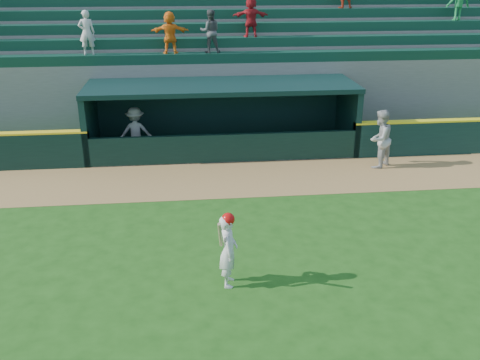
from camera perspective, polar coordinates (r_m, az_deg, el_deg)
The scene contains 7 objects.
ground at distance 12.49m, azimuth 0.78°, elevation -8.29°, with size 120.00×120.00×0.00m, color #1D4B12.
warning_track at distance 16.88m, azimuth -1.18°, elevation 0.09°, with size 40.00×3.00×0.01m, color olive.
dugout_player_front at distance 18.21m, azimuth 14.68°, elevation 4.26°, with size 0.95×0.74×1.95m, color #A5A5A0.
dugout_player_inside at distance 19.11m, azimuth -11.06°, elevation 5.07°, with size 1.12×0.65×1.74m, color gray.
dugout at distance 19.40m, azimuth -2.01°, elevation 7.22°, with size 9.40×2.80×2.46m.
stands at distance 23.63m, azimuth -2.84°, elevation 12.46°, with size 34.50×6.25×7.07m.
batter_at_plate at distance 11.14m, azimuth -1.25°, elevation -7.37°, with size 0.48×0.79×1.67m.
Camera 1 is at (-1.30, -10.71, 6.29)m, focal length 40.00 mm.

